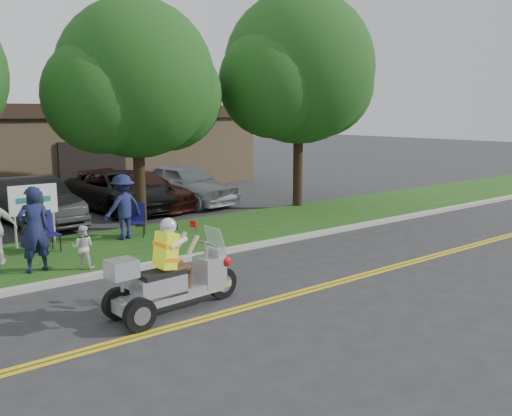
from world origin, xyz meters
TOP-DOWN VIEW (x-y plane):
  - ground at (0.00, 0.00)m, footprint 120.00×120.00m
  - centerline_near at (0.00, -0.58)m, footprint 60.00×0.10m
  - centerline_far at (0.00, -0.42)m, footprint 60.00×0.10m
  - curb at (0.00, 3.05)m, footprint 60.00×0.25m
  - grass_verge at (0.00, 5.20)m, footprint 60.00×4.00m
  - commercial_building at (2.00, 18.98)m, footprint 18.00×8.20m
  - tree_mid at (0.55, 7.23)m, footprint 5.88×4.80m
  - tree_right at (7.06, 7.03)m, footprint 6.86×5.60m
  - business_sign at (-2.90, 6.60)m, footprint 1.25×0.06m
  - trike_scooter at (-2.34, 0.13)m, footprint 2.74×0.95m
  - lawn_chair_a at (-0.25, 5.96)m, footprint 0.69×0.70m
  - lawn_chair_b at (-2.89, 5.79)m, footprint 0.63×0.65m
  - spectator_adult_left at (-3.63, 4.02)m, footprint 0.76×0.54m
  - spectator_chair_a at (-0.70, 5.82)m, footprint 1.31×0.93m
  - spectator_chair_b at (-3.05, 5.86)m, footprint 0.91×0.73m
  - child_right at (-2.70, 3.60)m, footprint 0.62×0.59m
  - parked_car_left at (-2.00, 9.81)m, footprint 2.02×4.87m
  - parked_car_mid at (1.35, 10.62)m, footprint 3.03×5.59m
  - parked_car_right at (2.11, 10.56)m, footprint 3.68×5.34m
  - parked_car_far_right at (4.00, 10.39)m, footprint 2.86×5.12m

SIDE VIEW (x-z plane):
  - ground at x=0.00m, z-range 0.00..0.00m
  - centerline_near at x=0.00m, z-range 0.00..0.01m
  - centerline_far at x=0.00m, z-range 0.00..0.01m
  - grass_verge at x=0.00m, z-range 0.01..0.11m
  - curb at x=0.00m, z-range 0.00..0.12m
  - child_right at x=-2.70m, z-range 0.10..1.12m
  - trike_scooter at x=-2.34m, z-range -0.27..1.52m
  - lawn_chair_a at x=-0.25m, z-range 0.16..1.11m
  - lawn_chair_b at x=-2.89m, z-range 0.17..1.21m
  - parked_car_right at x=2.11m, z-range 0.00..1.43m
  - parked_car_mid at x=1.35m, z-range 0.00..1.49m
  - parked_car_left at x=-2.00m, z-range 0.00..1.57m
  - parked_car_far_right at x=4.00m, z-range 0.00..1.65m
  - spectator_chair_b at x=-3.05m, z-range 0.10..1.72m
  - spectator_chair_a at x=-0.70m, z-range 0.10..1.95m
  - spectator_adult_left at x=-3.63m, z-range 0.10..2.05m
  - business_sign at x=-2.90m, z-range 0.38..2.13m
  - commercial_building at x=2.00m, z-range 0.01..4.01m
  - tree_mid at x=0.55m, z-range 0.91..7.96m
  - tree_right at x=7.06m, z-range 0.99..9.06m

